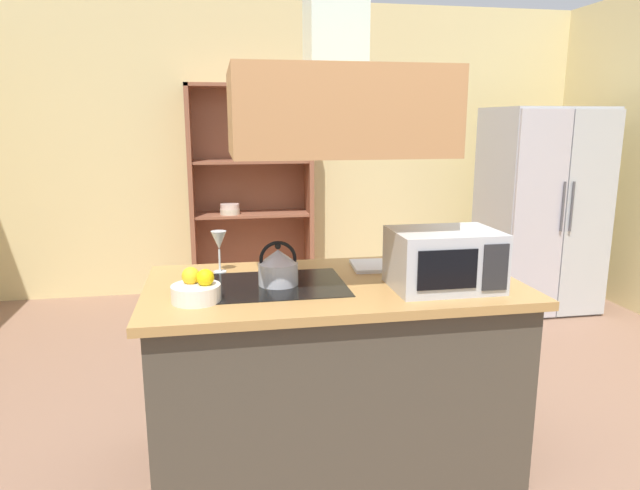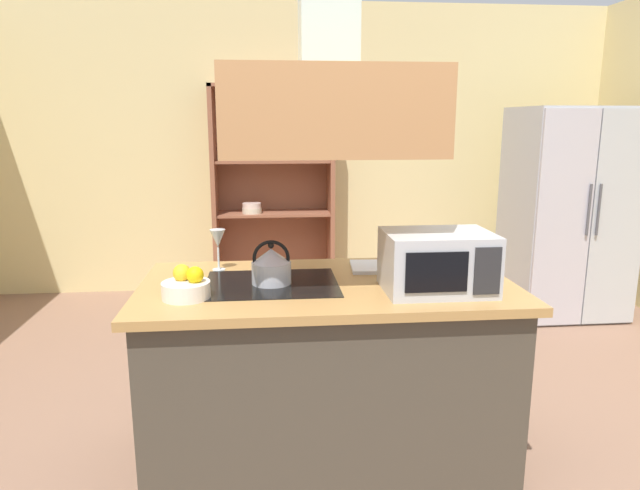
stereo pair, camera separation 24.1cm
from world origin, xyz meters
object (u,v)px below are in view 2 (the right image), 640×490
at_px(dish_cabinet, 273,204).
at_px(fruit_bowl, 187,287).
at_px(cutting_board, 385,267).
at_px(kettle, 271,266).
at_px(microwave, 437,262).
at_px(refrigerator, 567,213).
at_px(wine_glass_on_counter, 218,240).

relative_size(dish_cabinet, fruit_bowl, 9.63).
bearing_deg(cutting_board, kettle, -158.91).
bearing_deg(cutting_board, microwave, -70.07).
xyz_separation_m(refrigerator, dish_cabinet, (-2.45, 0.84, -0.01)).
xyz_separation_m(wine_glass_on_counter, fruit_bowl, (-0.10, -0.44, -0.10)).
height_order(dish_cabinet, fruit_bowl, dish_cabinet).
relative_size(dish_cabinet, microwave, 4.23).
xyz_separation_m(cutting_board, wine_glass_on_counter, (-0.83, 0.05, 0.14)).
relative_size(cutting_board, microwave, 0.74).
bearing_deg(fruit_bowl, microwave, -0.05).
distance_m(microwave, fruit_bowl, 1.08).
relative_size(cutting_board, wine_glass_on_counter, 1.65).
relative_size(refrigerator, cutting_board, 5.11).
xyz_separation_m(dish_cabinet, microwave, (0.66, -3.02, 0.17)).
bearing_deg(refrigerator, microwave, -129.39).
xyz_separation_m(microwave, wine_glass_on_counter, (-0.97, 0.44, 0.02)).
distance_m(refrigerator, dish_cabinet, 2.59).
distance_m(kettle, wine_glass_on_counter, 0.38).
height_order(microwave, fruit_bowl, microwave).
height_order(refrigerator, fruit_bowl, refrigerator).
distance_m(dish_cabinet, cutting_board, 2.67).
distance_m(refrigerator, fruit_bowl, 3.59).
distance_m(dish_cabinet, kettle, 2.85).
xyz_separation_m(dish_cabinet, fruit_bowl, (-0.41, -3.02, 0.09)).
height_order(microwave, wine_glass_on_counter, microwave).
height_order(refrigerator, wine_glass_on_counter, refrigerator).
relative_size(wine_glass_on_counter, fruit_bowl, 1.02).
distance_m(cutting_board, microwave, 0.44).
xyz_separation_m(refrigerator, microwave, (-1.79, -2.18, 0.16)).
bearing_deg(microwave, fruit_bowl, 179.95).
distance_m(refrigerator, wine_glass_on_counter, 3.26).
xyz_separation_m(dish_cabinet, kettle, (-0.06, -2.84, 0.12)).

